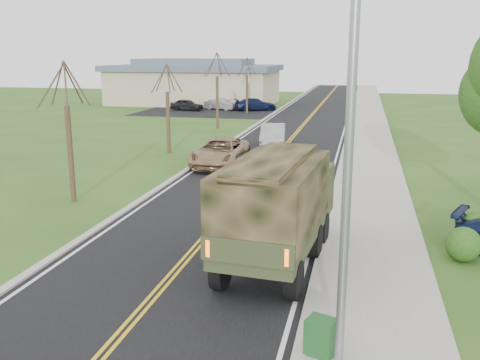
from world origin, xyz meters
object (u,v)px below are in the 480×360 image
(military_truck, at_px, (278,201))
(sedan_silver, at_px, (273,136))
(suv_champagne, at_px, (220,152))
(utility_box_near, at_px, (321,337))

(military_truck, height_order, sedan_silver, military_truck)
(suv_champagne, height_order, sedan_silver, suv_champagne)
(utility_box_near, bearing_deg, military_truck, 128.61)
(military_truck, distance_m, suv_champagne, 14.98)
(military_truck, relative_size, utility_box_near, 8.90)
(suv_champagne, relative_size, utility_box_near, 7.07)
(sedan_silver, bearing_deg, utility_box_near, -85.76)
(military_truck, height_order, utility_box_near, military_truck)
(suv_champagne, xyz_separation_m, sedan_silver, (1.91, 7.03, -0.01))
(suv_champagne, bearing_deg, sedan_silver, 74.33)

